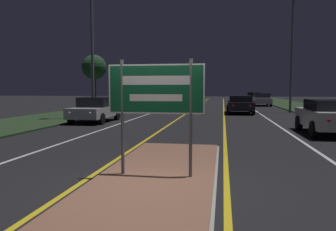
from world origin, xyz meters
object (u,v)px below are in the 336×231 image
car_approaching_0 (96,109)px  car_approaching_1 (185,100)px  car_receding_1 (240,104)px  car_receding_2 (261,99)px  highway_sign (156,94)px  car_receding_0 (328,116)px  car_receding_3 (253,97)px  streetlight_right_near (292,31)px

car_approaching_0 → car_approaching_1: car_approaching_1 is taller
car_receding_1 → car_receding_2: car_receding_2 is taller
highway_sign → car_receding_0: 9.84m
car_approaching_1 → car_receding_2: bearing=32.1°
highway_sign → car_receding_0: highway_sign is taller
car_receding_1 → car_receding_3: size_ratio=0.95×
streetlight_right_near → car_receding_0: streetlight_right_near is taller
streetlight_right_near → car_receding_1: 7.15m
streetlight_right_near → car_receding_3: size_ratio=2.01×
car_receding_1 → car_receding_2: bearing=76.5°
car_receding_0 → car_approaching_0: 12.12m
streetlight_right_near → car_receding_1: size_ratio=2.12×
streetlight_right_near → car_receding_0: 14.17m
highway_sign → car_approaching_0: (-5.91, 11.40, -1.05)m
car_approaching_0 → streetlight_right_near: bearing=37.0°
car_receding_3 → car_approaching_1: (-8.08, -15.13, 0.02)m
car_receding_0 → car_receding_3: bearing=90.2°
streetlight_right_near → car_receding_0: bearing=-94.3°
car_receding_2 → car_receding_0: bearing=-89.9°
highway_sign → car_approaching_0: highway_sign is taller
car_approaching_1 → car_approaching_0: bearing=-102.6°
car_receding_1 → car_approaching_1: size_ratio=1.04×
car_approaching_0 → car_approaching_1: size_ratio=0.98×
car_receding_1 → car_receding_3: bearing=82.6°
car_receding_1 → highway_sign: bearing=-97.9°
streetlight_right_near → car_approaching_1: size_ratio=2.21×
streetlight_right_near → car_approaching_0: streetlight_right_near is taller
car_receding_0 → highway_sign: bearing=-125.7°
streetlight_right_near → car_approaching_0: size_ratio=2.25×
car_receding_3 → car_approaching_0: (-11.51, -30.48, -0.02)m
car_receding_1 → car_approaching_0: 11.69m
car_receding_1 → car_approaching_0: bearing=-137.2°
streetlight_right_near → car_receding_2: streetlight_right_near is taller
car_receding_3 → streetlight_right_near: bearing=-87.0°
highway_sign → car_approaching_0: 12.88m
car_receding_2 → car_approaching_1: 9.60m
highway_sign → car_receding_1: size_ratio=0.53×
car_receding_0 → car_approaching_1: bearing=113.5°
car_receding_0 → car_approaching_0: (-11.62, 3.45, -0.04)m
streetlight_right_near → car_approaching_1: streetlight_right_near is taller
streetlight_right_near → car_receding_0: (-0.98, -12.95, -5.66)m
highway_sign → car_receding_2: highway_sign is taller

